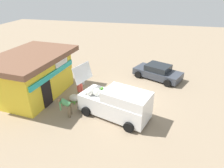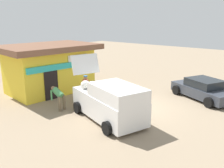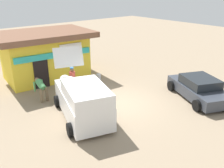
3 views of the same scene
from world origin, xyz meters
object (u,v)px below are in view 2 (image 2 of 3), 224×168
(vendor_standing, at_px, (86,87))
(customer_bending, at_px, (58,95))
(delivery_van, at_px, (109,102))
(storefront_bar, at_px, (50,67))
(paint_bucket, at_px, (104,87))
(parked_sedan, at_px, (204,89))
(unloaded_banana_pile, at_px, (80,97))

(vendor_standing, height_order, customer_bending, vendor_standing)
(vendor_standing, bearing_deg, delivery_van, -112.44)
(storefront_bar, height_order, paint_bucket, storefront_bar)
(parked_sedan, height_order, customer_bending, customer_bending)
(storefront_bar, xyz_separation_m, vendor_standing, (-0.02, -3.47, -0.75))
(delivery_van, height_order, vendor_standing, delivery_van)
(vendor_standing, distance_m, customer_bending, 1.88)
(storefront_bar, xyz_separation_m, customer_bending, (-1.89, -3.29, -0.86))
(delivery_van, xyz_separation_m, customer_bending, (-0.70, 3.01, -0.14))
(storefront_bar, distance_m, vendor_standing, 3.55)
(delivery_van, xyz_separation_m, paint_bucket, (3.67, 3.66, -0.73))
(parked_sedan, relative_size, customer_bending, 3.47)
(customer_bending, bearing_deg, paint_bucket, 8.42)
(customer_bending, bearing_deg, delivery_van, -76.93)
(paint_bucket, bearing_deg, delivery_van, -135.07)
(delivery_van, distance_m, customer_bending, 3.09)
(storefront_bar, distance_m, delivery_van, 6.46)
(customer_bending, relative_size, unloaded_banana_pile, 1.38)
(storefront_bar, bearing_deg, customer_bending, -119.92)
(storefront_bar, height_order, customer_bending, storefront_bar)
(customer_bending, bearing_deg, vendor_standing, -5.32)
(parked_sedan, height_order, paint_bucket, parked_sedan)
(delivery_van, distance_m, vendor_standing, 3.07)
(customer_bending, distance_m, paint_bucket, 4.45)
(storefront_bar, bearing_deg, unloaded_banana_pile, -93.40)
(delivery_van, relative_size, parked_sedan, 1.13)
(vendor_standing, bearing_deg, customer_bending, 174.68)
(customer_bending, distance_m, unloaded_banana_pile, 1.81)
(parked_sedan, bearing_deg, unloaded_banana_pile, 133.47)
(delivery_van, relative_size, customer_bending, 3.92)
(customer_bending, bearing_deg, storefront_bar, 60.08)
(customer_bending, relative_size, paint_bucket, 3.17)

